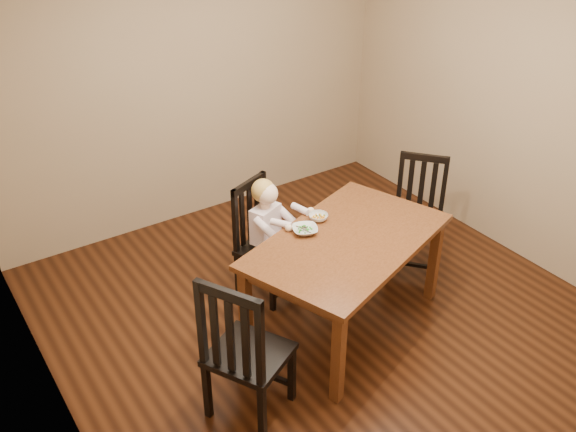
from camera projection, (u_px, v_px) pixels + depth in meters
room at (325, 159)px, 4.47m from camera, size 4.01×4.01×2.71m
dining_table at (347, 249)px, 4.69m from camera, size 1.77×1.39×0.78m
chair_child at (263, 241)px, 5.18m from camera, size 0.55×0.54×0.99m
chair_left at (244, 352)px, 3.98m from camera, size 0.62×0.63×1.10m
chair_right at (417, 215)px, 5.53m from camera, size 0.59×0.59×1.00m
toddler at (268, 228)px, 5.08m from camera, size 0.45×0.50×0.56m
bowl_peas at (305, 230)px, 4.71m from camera, size 0.25×0.25×0.05m
bowl_veg at (318, 217)px, 4.87m from camera, size 0.17×0.17×0.05m
fork at (304, 231)px, 4.66m from camera, size 0.08×0.09×0.04m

